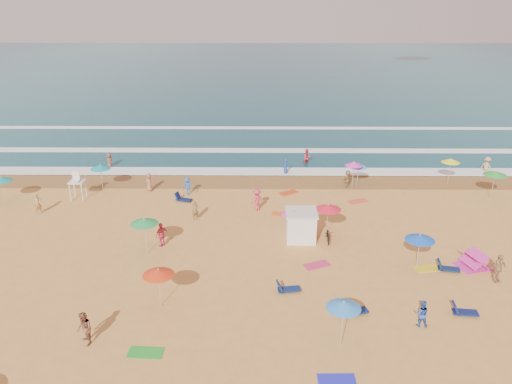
{
  "coord_description": "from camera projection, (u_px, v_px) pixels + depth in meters",
  "views": [
    {
      "loc": [
        1.4,
        -30.75,
        16.06
      ],
      "look_at": [
        1.05,
        6.0,
        1.5
      ],
      "focal_mm": 35.0,
      "sensor_mm": 36.0,
      "label": 1
    }
  ],
  "objects": [
    {
      "name": "lifeguard_stand",
      "position": [
        78.0,
        187.0,
        41.81
      ],
      "size": [
        1.2,
        1.2,
        2.1
      ],
      "primitive_type": null,
      "color": "white",
      "rests_on": "ground"
    },
    {
      "name": "towels",
      "position": [
        243.0,
        249.0,
        33.76
      ],
      "size": [
        34.19,
        24.02,
        0.03
      ],
      "color": "#B42B16",
      "rests_on": "ground"
    },
    {
      "name": "ground",
      "position": [
        240.0,
        244.0,
        34.52
      ],
      "size": [
        220.0,
        220.0,
        0.0
      ],
      "primitive_type": "plane",
      "color": "gold",
      "rests_on": "ground"
    },
    {
      "name": "wet_sand",
      "position": [
        245.0,
        181.0,
        46.14
      ],
      "size": [
        220.0,
        220.0,
        0.0
      ],
      "primitive_type": "plane",
      "color": "olive",
      "rests_on": "ground"
    },
    {
      "name": "cabana_roof",
      "position": [
        301.0,
        212.0,
        34.46
      ],
      "size": [
        2.2,
        2.2,
        0.12
      ],
      "primitive_type": "cube",
      "color": "silver",
      "rests_on": "cabana"
    },
    {
      "name": "beach_umbrellas",
      "position": [
        252.0,
        210.0,
        34.56
      ],
      "size": [
        52.62,
        30.42,
        0.76
      ],
      "color": "blue",
      "rests_on": "ground"
    },
    {
      "name": "surf_foam",
      "position": [
        248.0,
        152.0,
        54.3
      ],
      "size": [
        200.0,
        18.7,
        0.05
      ],
      "color": "white",
      "rests_on": "ground"
    },
    {
      "name": "bicycle",
      "position": [
        328.0,
        235.0,
        34.76
      ],
      "size": [
        0.67,
        1.76,
        0.91
      ],
      "primitive_type": "imported",
      "rotation": [
        0.0,
        0.0,
        -0.04
      ],
      "color": "black",
      "rests_on": "ground"
    },
    {
      "name": "ocean",
      "position": [
        255.0,
        71.0,
        112.61
      ],
      "size": [
        220.0,
        140.0,
        0.18
      ],
      "primitive_type": "cube",
      "color": "#0C4756",
      "rests_on": "ground"
    },
    {
      "name": "cabana",
      "position": [
        301.0,
        226.0,
        34.85
      ],
      "size": [
        2.0,
        2.0,
        2.0
      ],
      "primitive_type": "cube",
      "color": "white",
      "rests_on": "ground"
    },
    {
      "name": "loungers",
      "position": [
        260.0,
        275.0,
        30.32
      ],
      "size": [
        49.19,
        20.74,
        0.34
      ],
      "color": "#0E1447",
      "rests_on": "ground"
    },
    {
      "name": "beachgoers",
      "position": [
        266.0,
        200.0,
        39.93
      ],
      "size": [
        44.11,
        29.29,
        2.07
      ],
      "color": "brown",
      "rests_on": "ground"
    }
  ]
}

